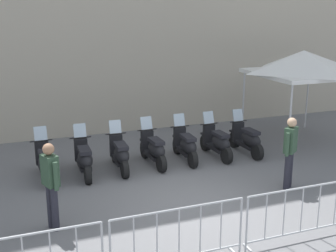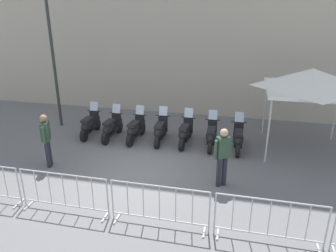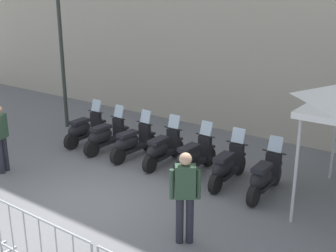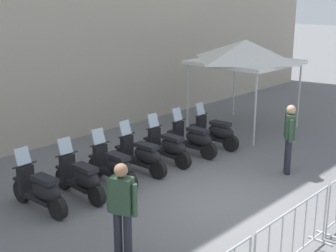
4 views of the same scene
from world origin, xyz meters
name	(u,v)px [view 3 (image 3 of 4)]	position (x,y,z in m)	size (l,w,h in m)	color
ground_plane	(91,203)	(0.00, 0.00, 0.00)	(120.00, 120.00, 0.00)	slate
motorcycle_0	(84,129)	(-2.86, 2.52, 0.45)	(0.56, 1.72, 1.24)	black
motorcycle_1	(106,136)	(-1.92, 2.45, 0.45)	(0.56, 1.72, 1.24)	black
motorcycle_2	(132,143)	(-0.97, 2.49, 0.45)	(0.56, 1.72, 1.24)	black
motorcycle_3	(162,149)	(-0.01, 2.57, 0.45)	(0.56, 1.72, 1.24)	black
motorcycle_4	(193,157)	(0.93, 2.57, 0.45)	(0.56, 1.72, 1.24)	black
motorcycle_5	(227,167)	(1.89, 2.54, 0.45)	(0.56, 1.72, 1.24)	black
motorcycle_6	(264,177)	(2.84, 2.50, 0.45)	(0.56, 1.72, 1.24)	black
barrier_segment_3	(41,248)	(1.21, -2.17, 0.53)	(2.32, 0.45, 1.07)	#B2B5B7
street_lamp	(59,22)	(-4.64, 3.37, 3.43)	(0.36, 0.36, 5.67)	#2D332D
officer_near_row_end	(185,193)	(2.46, -0.04, 0.98)	(0.46, 0.39, 1.73)	#23232D
officer_mid_plaza	(0,135)	(-2.97, -0.11, 0.98)	(0.33, 0.52, 1.73)	#23232D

